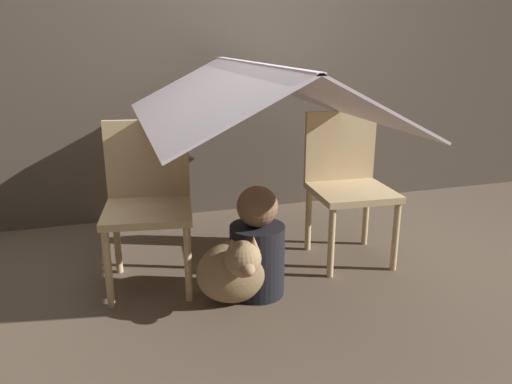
% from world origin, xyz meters
% --- Properties ---
extents(ground_plane, '(8.80, 8.80, 0.00)m').
position_xyz_m(ground_plane, '(0.00, 0.00, 0.00)').
color(ground_plane, brown).
extents(wall_back, '(7.00, 0.05, 2.50)m').
position_xyz_m(wall_back, '(0.00, 1.29, 1.25)').
color(wall_back, '#4C4238').
rests_on(wall_back, ground_plane).
extents(chair_left, '(0.49, 0.49, 0.84)m').
position_xyz_m(chair_left, '(-0.55, 0.28, 0.46)').
color(chair_left, '#D1B27F').
rests_on(chair_left, ground_plane).
extents(chair_right, '(0.46, 0.46, 0.84)m').
position_xyz_m(chair_right, '(0.57, 0.28, 0.46)').
color(chair_right, '#D1B27F').
rests_on(chair_right, ground_plane).
extents(sheet_canopy, '(1.13, 1.56, 0.29)m').
position_xyz_m(sheet_canopy, '(0.00, 0.21, 0.98)').
color(sheet_canopy, silver).
extents(person_front, '(0.27, 0.27, 0.56)m').
position_xyz_m(person_front, '(-0.06, -0.02, 0.24)').
color(person_front, black).
rests_on(person_front, ground_plane).
extents(dog, '(0.38, 0.37, 0.39)m').
position_xyz_m(dog, '(-0.19, -0.10, 0.18)').
color(dog, '#9E7F56').
rests_on(dog, ground_plane).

